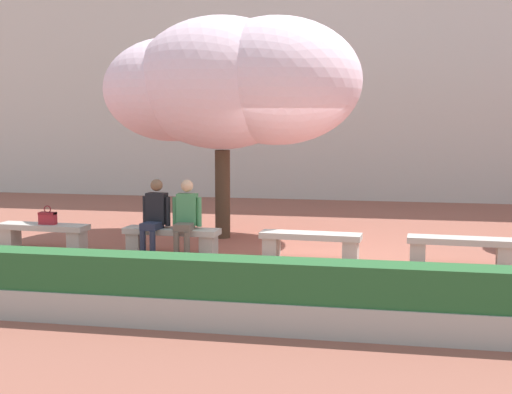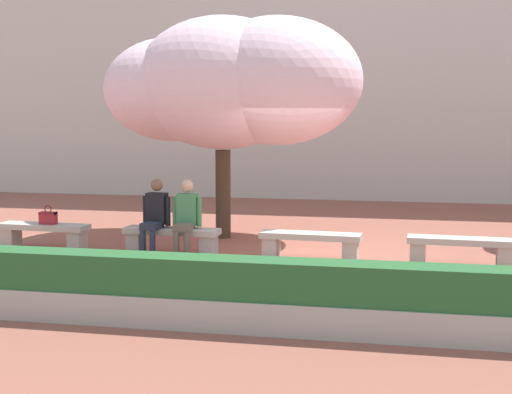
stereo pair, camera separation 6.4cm
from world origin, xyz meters
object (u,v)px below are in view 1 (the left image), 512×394
at_px(stone_bench_near_east, 461,247).
at_px(person_seated_left, 155,214).
at_px(stone_bench_west_end, 43,232).
at_px(stone_bench_center, 310,242).
at_px(handbag, 48,217).
at_px(person_seated_right, 186,215).
at_px(stone_bench_near_west, 172,237).
at_px(cherry_tree_main, 230,84).

bearing_deg(stone_bench_near_east, person_seated_left, -179.40).
xyz_separation_m(stone_bench_west_end, stone_bench_near_east, (7.21, 0.00, 0.00)).
height_order(stone_bench_center, stone_bench_near_east, same).
distance_m(stone_bench_west_end, handbag, 0.30).
bearing_deg(handbag, stone_bench_center, 0.26).
xyz_separation_m(person_seated_left, person_seated_right, (0.56, -0.00, 0.00)).
bearing_deg(stone_bench_near_east, handbag, -179.83).
height_order(stone_bench_near_west, cherry_tree_main, cherry_tree_main).
xyz_separation_m(stone_bench_near_east, person_seated_left, (-5.08, -0.05, 0.40)).
bearing_deg(stone_bench_center, stone_bench_near_east, 0.00).
bearing_deg(stone_bench_west_end, stone_bench_center, 0.00).
distance_m(stone_bench_center, cherry_tree_main, 3.72).
bearing_deg(stone_bench_near_east, person_seated_right, -179.32).
xyz_separation_m(stone_bench_near_west, handbag, (-2.29, -0.02, 0.28)).
bearing_deg(handbag, stone_bench_near_east, 0.17).
height_order(stone_bench_near_west, person_seated_left, person_seated_left).
bearing_deg(person_seated_right, stone_bench_near_west, 169.08).
height_order(person_seated_left, person_seated_right, same).
distance_m(stone_bench_near_east, person_seated_right, 4.54).
relative_size(stone_bench_west_end, stone_bench_near_west, 1.00).
xyz_separation_m(stone_bench_near_west, cherry_tree_main, (0.61, 1.86, 2.67)).
height_order(stone_bench_west_end, stone_bench_near_east, same).
height_order(stone_bench_center, person_seated_right, person_seated_right).
distance_m(person_seated_left, person_seated_right, 0.56).
relative_size(stone_bench_near_east, person_seated_right, 1.31).
bearing_deg(handbag, person_seated_right, -0.72).
xyz_separation_m(stone_bench_west_end, person_seated_left, (2.12, -0.05, 0.40)).
bearing_deg(person_seated_left, stone_bench_near_west, 10.75).
bearing_deg(stone_bench_near_east, stone_bench_near_west, 180.00).
bearing_deg(stone_bench_west_end, person_seated_left, -1.44).
bearing_deg(cherry_tree_main, stone_bench_center, -46.06).
bearing_deg(cherry_tree_main, person_seated_left, -114.83).
xyz_separation_m(stone_bench_near_east, cherry_tree_main, (-4.20, 1.86, 2.67)).
bearing_deg(cherry_tree_main, stone_bench_near_east, -23.94).
xyz_separation_m(stone_bench_near_west, stone_bench_center, (2.40, 0.00, 0.00)).
distance_m(handbag, cherry_tree_main, 4.20).
relative_size(stone_bench_near_east, cherry_tree_main, 0.33).
relative_size(person_seated_left, handbag, 3.81).
distance_m(stone_bench_center, handbag, 4.70).
relative_size(stone_bench_near_west, person_seated_right, 1.31).
xyz_separation_m(stone_bench_center, handbag, (-4.70, -0.02, 0.28)).
relative_size(stone_bench_near_east, person_seated_left, 1.31).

